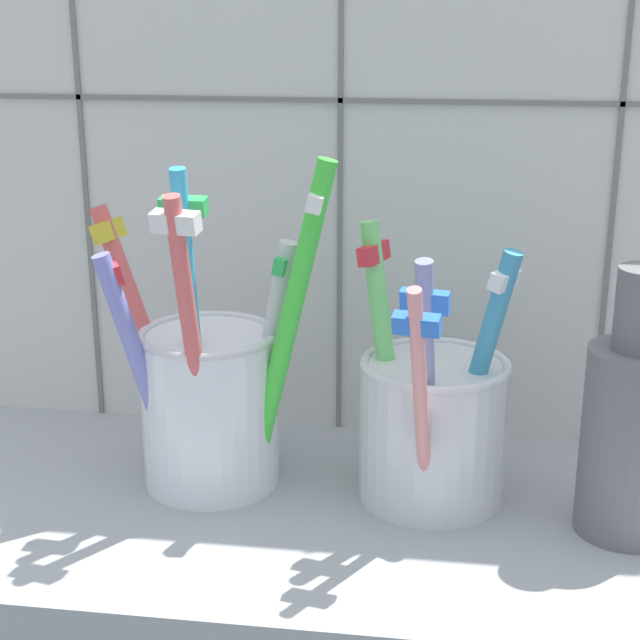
# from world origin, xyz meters

# --- Properties ---
(counter_slab) EXTENTS (0.64, 0.22, 0.02)m
(counter_slab) POSITION_xyz_m (0.00, 0.00, 0.01)
(counter_slab) COLOR #9EA3A8
(counter_slab) RESTS_ON ground
(tile_wall_back) EXTENTS (0.64, 0.02, 0.45)m
(tile_wall_back) POSITION_xyz_m (-0.00, 0.12, 0.23)
(tile_wall_back) COLOR silver
(tile_wall_back) RESTS_ON ground
(toothbrush_cup_left) EXTENTS (0.14, 0.10, 0.19)m
(toothbrush_cup_left) POSITION_xyz_m (-0.06, 0.02, 0.07)
(toothbrush_cup_left) COLOR white
(toothbrush_cup_left) RESTS_ON counter_slab
(toothbrush_cup_right) EXTENTS (0.09, 0.12, 0.15)m
(toothbrush_cup_right) POSITION_xyz_m (0.06, 0.02, 0.06)
(toothbrush_cup_right) COLOR silver
(toothbrush_cup_right) RESTS_ON counter_slab
(ceramic_vase) EXTENTS (0.05, 0.05, 0.14)m
(ceramic_vase) POSITION_xyz_m (0.16, -0.00, 0.08)
(ceramic_vase) COLOR slate
(ceramic_vase) RESTS_ON counter_slab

